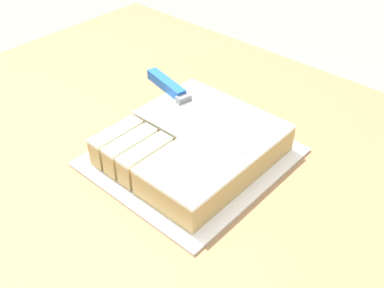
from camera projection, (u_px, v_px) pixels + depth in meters
cake_board at (192, 157)px, 0.89m from camera, size 0.33×0.35×0.01m
cake at (195, 144)px, 0.87m from camera, size 0.27×0.30×0.06m
knife at (177, 93)px, 0.94m from camera, size 0.33×0.10×0.02m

